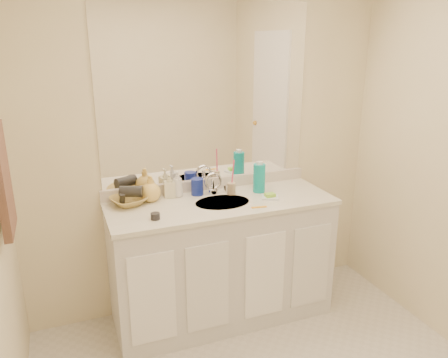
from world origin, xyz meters
TOP-DOWN VIEW (x-y plane):
  - wall_back at (0.00, 1.30)m, footprint 2.60×0.02m
  - vanity_cabinet at (0.00, 1.02)m, footprint 1.50×0.55m
  - countertop at (0.00, 1.02)m, footprint 1.52×0.57m
  - backsplash at (0.00, 1.29)m, footprint 1.52×0.03m
  - sink_basin at (0.00, 1.00)m, footprint 0.37×0.37m
  - faucet at (0.00, 1.18)m, footprint 0.02×0.02m
  - mirror at (0.00, 1.29)m, footprint 1.48×0.01m
  - blue_mug at (-0.11, 1.20)m, footprint 0.09×0.09m
  - tan_cup at (0.12, 1.13)m, footprint 0.08×0.08m
  - toothbrush at (0.13, 1.13)m, footprint 0.02×0.04m
  - mouthwash_bottle at (0.32, 1.11)m, footprint 0.09×0.09m
  - soap_dish at (0.33, 0.95)m, footprint 0.14×0.13m
  - green_soap at (0.33, 0.95)m, footprint 0.07×0.05m
  - orange_comb at (0.19, 0.83)m, footprint 0.10×0.04m
  - dark_jar at (-0.48, 0.88)m, footprint 0.07×0.07m
  - soap_bottle_white at (-0.25, 1.22)m, footprint 0.08×0.08m
  - soap_bottle_cream at (-0.30, 1.23)m, footprint 0.09×0.09m
  - soap_bottle_yellow at (-0.44, 1.20)m, footprint 0.17×0.17m
  - wicker_basket at (-0.59, 1.18)m, footprint 0.29×0.29m
  - hair_dryer at (-0.57, 1.18)m, footprint 0.16×0.12m
  - hand_towel at (-1.25, 0.77)m, footprint 0.04×0.32m

SIDE VIEW (x-z plane):
  - vanity_cabinet at x=0.00m, z-range 0.00..0.85m
  - countertop at x=0.00m, z-range 0.85..0.88m
  - sink_basin at x=0.00m, z-range 0.86..0.88m
  - orange_comb at x=0.19m, z-range 0.88..0.88m
  - soap_dish at x=0.33m, z-range 0.88..0.89m
  - dark_jar at x=-0.48m, z-range 0.88..0.92m
  - green_soap at x=0.33m, z-range 0.89..0.92m
  - wicker_basket at x=-0.59m, z-range 0.88..0.94m
  - backsplash at x=0.00m, z-range 0.88..0.96m
  - tan_cup at x=0.12m, z-range 0.88..0.96m
  - faucet at x=0.00m, z-range 0.88..0.99m
  - blue_mug at x=-0.11m, z-range 0.88..1.00m
  - soap_bottle_cream at x=-0.30m, z-range 0.88..1.04m
  - soap_bottle_yellow at x=-0.44m, z-range 0.88..1.05m
  - hair_dryer at x=-0.57m, z-range 0.93..1.01m
  - soap_bottle_white at x=-0.25m, z-range 0.88..1.06m
  - mouthwash_bottle at x=0.32m, z-range 0.88..1.08m
  - toothbrush at x=0.13m, z-range 0.93..1.13m
  - wall_back at x=0.00m, z-range 0.00..2.40m
  - hand_towel at x=-1.25m, z-range 0.98..1.52m
  - mirror at x=0.00m, z-range 0.96..2.16m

